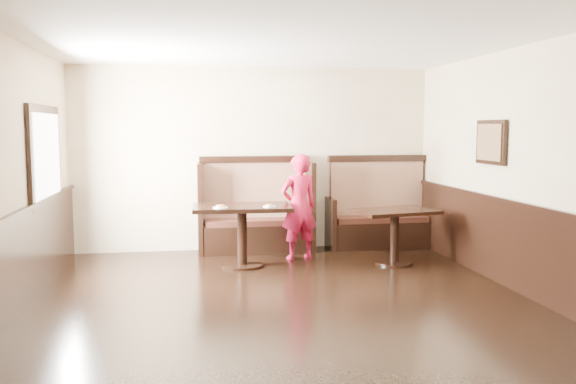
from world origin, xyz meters
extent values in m
plane|color=black|center=(0.00, 0.00, 0.00)|extent=(7.00, 7.00, 0.00)
plane|color=beige|center=(0.00, 3.50, 1.40)|extent=(5.50, 0.00, 5.50)
plane|color=beige|center=(0.00, -3.50, 1.40)|extent=(5.50, 0.00, 5.50)
plane|color=beige|center=(2.75, 0.00, 1.40)|extent=(0.00, 7.00, 7.00)
plane|color=white|center=(0.00, 0.00, 2.80)|extent=(7.00, 7.00, 0.00)
cube|color=black|center=(-2.72, 0.00, 0.50)|extent=(0.05, 6.90, 1.00)
cube|color=black|center=(2.72, 0.00, 0.50)|extent=(0.05, 6.90, 1.00)
cube|color=black|center=(-2.71, 1.90, 1.55)|extent=(0.05, 1.50, 1.20)
cube|color=white|center=(-2.69, 1.90, 1.55)|extent=(0.01, 1.30, 1.00)
cube|color=black|center=(2.71, 1.20, 1.70)|extent=(0.04, 0.70, 0.55)
cube|color=olive|center=(2.69, 1.20, 1.70)|extent=(0.01, 0.60, 0.45)
cube|color=black|center=(0.00, 3.22, 0.21)|extent=(1.60, 0.50, 0.42)
cube|color=#391A12|center=(0.00, 3.22, 0.46)|extent=(1.54, 0.46, 0.09)
cube|color=#4F0F1B|center=(0.00, 3.43, 0.90)|extent=(1.60, 0.12, 0.92)
cube|color=black|center=(0.00, 3.43, 1.40)|extent=(1.68, 0.16, 0.10)
cube|color=black|center=(-0.84, 3.32, 0.68)|extent=(0.07, 0.72, 1.36)
cube|color=black|center=(0.84, 3.32, 0.68)|extent=(0.07, 0.72, 1.36)
cube|color=black|center=(1.95, 3.22, 0.21)|extent=(1.50, 0.50, 0.42)
cube|color=#391A12|center=(1.95, 3.22, 0.46)|extent=(1.44, 0.46, 0.09)
cube|color=#4F0F1B|center=(1.95, 3.43, 0.90)|extent=(1.50, 0.12, 0.92)
cube|color=black|center=(1.95, 3.43, 1.40)|extent=(1.58, 0.16, 0.10)
cube|color=black|center=(1.16, 3.32, 0.40)|extent=(0.07, 0.72, 0.80)
cube|color=black|center=(2.74, 3.32, 0.40)|extent=(0.07, 0.72, 0.80)
cube|color=black|center=(-0.29, 2.28, 0.81)|extent=(1.34, 0.86, 0.05)
cylinder|color=black|center=(-0.29, 2.28, 0.39)|extent=(0.13, 0.13, 0.77)
cylinder|color=black|center=(-0.29, 2.28, 0.02)|extent=(0.57, 0.57, 0.03)
cube|color=black|center=(1.80, 2.09, 0.73)|extent=(1.21, 0.91, 0.05)
cylinder|color=black|center=(1.80, 2.09, 0.36)|extent=(0.12, 0.12, 0.69)
cylinder|color=black|center=(1.80, 2.09, 0.01)|extent=(0.52, 0.52, 0.03)
imported|color=#C3143C|center=(0.55, 2.63, 0.76)|extent=(0.63, 0.49, 1.51)
cylinder|color=white|center=(-0.59, 2.07, 0.84)|extent=(0.20, 0.20, 0.01)
cylinder|color=tan|center=(-0.59, 2.07, 0.86)|extent=(0.12, 0.12, 0.02)
cylinder|color=#EABA54|center=(-0.59, 2.07, 0.87)|extent=(0.11, 0.11, 0.01)
cylinder|color=white|center=(0.05, 2.08, 0.84)|extent=(0.17, 0.17, 0.01)
cylinder|color=tan|center=(0.05, 2.08, 0.85)|extent=(0.11, 0.11, 0.01)
cylinder|color=#EABA54|center=(0.05, 2.08, 0.87)|extent=(0.09, 0.09, 0.01)
camera|label=1|loc=(-0.99, -5.86, 1.88)|focal=38.00mm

